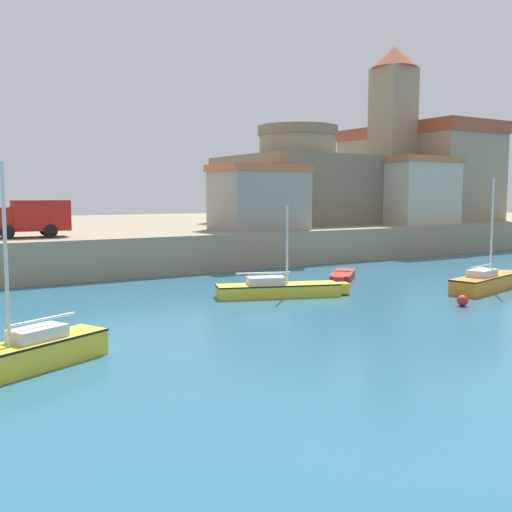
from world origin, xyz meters
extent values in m
cube|color=gray|center=(0.00, 45.46, 1.19)|extent=(120.00, 40.00, 2.38)
cube|color=red|center=(7.31, 18.62, 0.25)|extent=(3.24, 3.16, 0.50)
cube|color=red|center=(5.88, 17.26, 0.25)|extent=(0.76, 0.77, 0.42)
cube|color=white|center=(7.31, 18.62, 0.46)|extent=(3.27, 3.19, 0.07)
cube|color=#997F5B|center=(7.31, 18.62, 0.54)|extent=(0.78, 0.80, 0.08)
cube|color=yellow|center=(-11.90, 9.41, 0.40)|extent=(5.24, 3.34, 0.80)
cube|color=black|center=(-11.90, 9.41, 0.76)|extent=(5.29, 3.38, 0.07)
cylinder|color=silver|center=(-12.25, 9.24, 3.29)|extent=(0.10, 0.10, 4.99)
cylinder|color=silver|center=(-11.31, 9.69, 1.35)|extent=(2.16, 1.09, 0.08)
cube|color=silver|center=(-11.43, 9.64, 0.98)|extent=(1.78, 1.44, 0.36)
cube|color=yellow|center=(1.00, 15.92, 0.31)|extent=(6.02, 3.23, 0.61)
cube|color=yellow|center=(4.07, 14.83, 0.31)|extent=(0.81, 0.89, 0.52)
cube|color=black|center=(1.00, 15.92, 0.57)|extent=(6.08, 3.26, 0.07)
cylinder|color=silver|center=(1.42, 15.77, 2.51)|extent=(0.10, 0.10, 3.79)
cylinder|color=silver|center=(0.31, 16.16, 1.16)|extent=(2.54, 0.97, 0.08)
cube|color=silver|center=(0.45, 16.11, 0.79)|extent=(1.98, 1.47, 0.36)
cube|color=orange|center=(11.23, 11.89, 0.38)|extent=(5.83, 2.74, 0.77)
cube|color=orange|center=(14.27, 12.67, 0.38)|extent=(0.79, 0.89, 0.65)
cube|color=black|center=(11.23, 11.89, 0.73)|extent=(5.89, 2.77, 0.07)
cylinder|color=silver|center=(11.64, 12.00, 3.26)|extent=(0.10, 0.10, 4.98)
cylinder|color=silver|center=(10.54, 11.71, 1.32)|extent=(2.49, 0.71, 0.08)
cube|color=silver|center=(10.68, 11.75, 0.95)|extent=(1.89, 1.36, 0.36)
sphere|color=red|center=(6.57, 9.56, 0.24)|extent=(0.49, 0.49, 0.49)
cube|color=gray|center=(32.00, 36.62, 6.51)|extent=(8.20, 15.78, 8.27)
cube|color=#9E472D|center=(32.00, 36.62, 11.25)|extent=(8.36, 16.10, 1.20)
cube|color=gray|center=(26.24, 34.25, 9.53)|extent=(3.32, 3.32, 14.30)
cone|color=#9E472D|center=(26.24, 34.25, 17.68)|extent=(4.31, 4.31, 2.00)
cube|color=#796C57|center=(16.00, 35.33, 5.28)|extent=(11.55, 11.55, 5.81)
cylinder|color=gray|center=(16.00, 35.33, 6.20)|extent=(6.67, 6.67, 7.64)
cylinder|color=#796C57|center=(16.00, 35.33, 10.42)|extent=(7.01, 7.01, 0.80)
cube|color=#BCB29E|center=(24.00, 28.96, 4.99)|extent=(6.47, 4.46, 5.23)
cube|color=#C1663D|center=(24.00, 28.96, 7.86)|extent=(6.80, 4.68, 0.50)
cube|color=gray|center=(8.00, 28.91, 4.46)|extent=(6.22, 4.47, 4.16)
cube|color=#C1663D|center=(8.00, 28.91, 6.78)|extent=(6.53, 4.70, 0.50)
cube|color=#AD1E19|center=(-7.10, 29.29, 3.68)|extent=(3.37, 2.37, 1.80)
cube|color=#AD1E19|center=(-9.15, 29.47, 3.48)|extent=(1.47, 2.10, 1.40)
cylinder|color=black|center=(-9.13, 28.51, 2.78)|extent=(0.82, 0.35, 0.80)
cylinder|color=black|center=(-8.96, 30.40, 2.78)|extent=(0.82, 0.35, 0.80)
cylinder|color=black|center=(-6.79, 28.31, 2.78)|extent=(0.82, 0.35, 0.80)
cylinder|color=black|center=(-6.62, 30.20, 2.78)|extent=(0.82, 0.35, 0.80)
camera|label=1|loc=(-14.90, -7.85, 4.91)|focal=42.00mm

